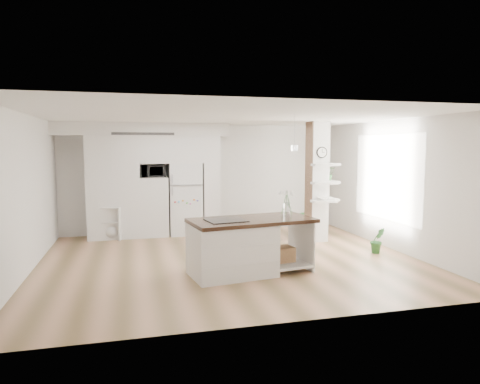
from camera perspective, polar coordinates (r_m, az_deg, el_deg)
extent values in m
cube|color=tan|center=(8.22, -1.28, -9.07)|extent=(7.00, 6.00, 0.01)
cube|color=white|center=(7.95, -1.33, 10.07)|extent=(7.00, 6.00, 0.04)
cube|color=silver|center=(10.91, -4.83, 1.85)|extent=(7.00, 0.04, 2.70)
cube|color=silver|center=(5.11, 6.23, -2.87)|extent=(7.00, 0.04, 2.70)
cube|color=silver|center=(7.96, -26.67, -0.30)|extent=(0.04, 6.00, 2.70)
cube|color=silver|center=(9.39, 20.00, 0.84)|extent=(0.04, 6.00, 2.70)
cube|color=silver|center=(10.46, -16.50, 0.62)|extent=(1.20, 0.65, 2.40)
cube|color=silver|center=(10.52, -11.38, -1.91)|extent=(0.65, 0.65, 1.42)
cube|color=silver|center=(10.42, -11.53, 5.55)|extent=(0.65, 0.65, 0.65)
cube|color=silver|center=(10.48, -7.42, 5.62)|extent=(0.85, 0.65, 0.65)
cube|color=silver|center=(10.62, -4.00, 0.93)|extent=(0.40, 0.65, 2.40)
cube|color=silver|center=(10.39, -12.83, 8.14)|extent=(4.00, 0.70, 0.30)
cube|color=#262626|center=(10.05, -12.77, 7.59)|extent=(1.40, 0.04, 0.06)
cube|color=white|center=(10.57, -7.34, -0.90)|extent=(0.78, 0.66, 1.75)
cube|color=#B2B2B7|center=(10.19, -7.13, 0.91)|extent=(0.78, 0.01, 0.03)
cube|color=silver|center=(9.85, 10.26, 1.33)|extent=(0.40, 0.40, 2.70)
cube|color=#9E7358|center=(9.76, 9.14, 1.31)|extent=(0.02, 0.40, 2.70)
cube|color=#9E7358|center=(10.04, 9.77, 1.43)|extent=(0.40, 0.02, 2.70)
cylinder|color=black|center=(9.63, 10.84, 5.21)|extent=(0.25, 0.03, 0.25)
cylinder|color=white|center=(9.62, 10.88, 5.20)|extent=(0.21, 0.01, 0.21)
plane|color=white|center=(9.62, 18.93, 1.89)|extent=(0.00, 2.40, 2.40)
cylinder|color=white|center=(8.61, 9.61, 5.81)|extent=(0.12, 0.12, 0.10)
cube|color=silver|center=(7.19, -1.08, -7.68)|extent=(1.47, 1.08, 0.87)
cube|color=silver|center=(7.68, 5.85, -9.30)|extent=(0.85, 0.98, 0.04)
cube|color=silver|center=(7.77, 8.14, -6.70)|extent=(0.16, 0.88, 0.87)
cube|color=black|center=(7.23, 1.59, -3.82)|extent=(2.20, 1.29, 0.06)
cube|color=black|center=(7.05, -1.87, -3.78)|extent=(0.69, 0.61, 0.01)
cube|color=#AC7B53|center=(7.62, 5.52, -8.25)|extent=(0.46, 0.37, 0.26)
cylinder|color=white|center=(7.63, 6.23, -2.27)|extent=(0.12, 0.12, 0.22)
cube|color=silver|center=(10.50, -18.78, -3.93)|extent=(0.13, 0.37, 0.77)
cube|color=silver|center=(10.30, -15.57, -4.01)|extent=(0.13, 0.37, 0.77)
cube|color=silver|center=(10.34, -17.26, -1.97)|extent=(0.72, 0.53, 0.03)
cube|color=silver|center=(10.39, -17.20, -3.79)|extent=(0.69, 0.53, 0.03)
sphere|color=white|center=(10.41, -16.70, -5.05)|extent=(0.37, 0.37, 0.37)
imported|color=#2A692C|center=(9.11, 17.86, -6.15)|extent=(0.32, 0.27, 0.53)
imported|color=#2A692C|center=(10.82, 8.51, -4.08)|extent=(0.33, 0.33, 0.51)
imported|color=#2D2D2D|center=(10.39, -11.46, 2.76)|extent=(0.54, 0.37, 0.30)
imported|color=#2A692C|center=(10.07, 11.76, 2.40)|extent=(0.27, 0.23, 0.30)
imported|color=white|center=(9.61, 10.96, -0.89)|extent=(0.22, 0.22, 0.05)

